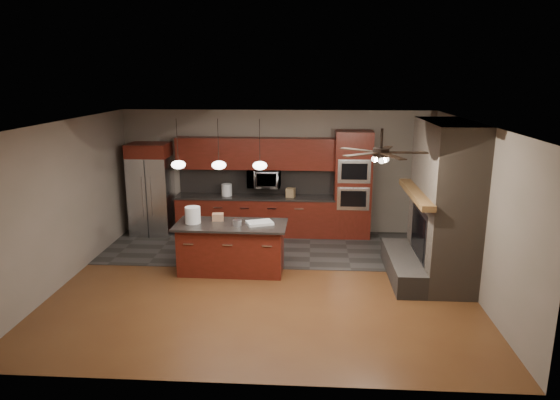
# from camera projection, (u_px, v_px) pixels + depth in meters

# --- Properties ---
(ground) EXTENTS (7.00, 7.00, 0.00)m
(ground) POSITION_uv_depth(u_px,v_px,m) (265.00, 282.00, 8.82)
(ground) COLOR brown
(ground) RESTS_ON ground
(ceiling) EXTENTS (7.00, 6.00, 0.02)m
(ceiling) POSITION_uv_depth(u_px,v_px,m) (264.00, 123.00, 8.13)
(ceiling) COLOR white
(ceiling) RESTS_ON back_wall
(back_wall) EXTENTS (7.00, 0.02, 2.80)m
(back_wall) POSITION_uv_depth(u_px,v_px,m) (277.00, 172.00, 11.38)
(back_wall) COLOR slate
(back_wall) RESTS_ON ground
(right_wall) EXTENTS (0.02, 6.00, 2.80)m
(right_wall) POSITION_uv_depth(u_px,v_px,m) (475.00, 209.00, 8.26)
(right_wall) COLOR slate
(right_wall) RESTS_ON ground
(left_wall) EXTENTS (0.02, 6.00, 2.80)m
(left_wall) POSITION_uv_depth(u_px,v_px,m) (65.00, 202.00, 8.69)
(left_wall) COLOR slate
(left_wall) RESTS_ON ground
(slate_tile_patch) EXTENTS (7.00, 2.40, 0.01)m
(slate_tile_patch) POSITION_uv_depth(u_px,v_px,m) (273.00, 247.00, 10.56)
(slate_tile_patch) COLOR #34312F
(slate_tile_patch) RESTS_ON ground
(fireplace_column) EXTENTS (1.30, 2.10, 2.80)m
(fireplace_column) POSITION_uv_depth(u_px,v_px,m) (440.00, 208.00, 8.70)
(fireplace_column) COLOR brown
(fireplace_column) RESTS_ON ground
(back_cabinetry) EXTENTS (3.59, 0.64, 2.20)m
(back_cabinetry) POSITION_uv_depth(u_px,v_px,m) (255.00, 196.00, 11.28)
(back_cabinetry) COLOR #5F1911
(back_cabinetry) RESTS_ON ground
(oven_tower) EXTENTS (0.80, 0.63, 2.38)m
(oven_tower) POSITION_uv_depth(u_px,v_px,m) (353.00, 185.00, 11.03)
(oven_tower) COLOR #5F1911
(oven_tower) RESTS_ON ground
(microwave) EXTENTS (0.73, 0.41, 0.50)m
(microwave) POSITION_uv_depth(u_px,v_px,m) (264.00, 178.00, 11.18)
(microwave) COLOR silver
(microwave) RESTS_ON back_cabinetry
(refrigerator) EXTENTS (0.89, 0.75, 2.08)m
(refrigerator) POSITION_uv_depth(u_px,v_px,m) (151.00, 189.00, 11.27)
(refrigerator) COLOR silver
(refrigerator) RESTS_ON ground
(kitchen_island) EXTENTS (2.04, 0.95, 0.92)m
(kitchen_island) POSITION_uv_depth(u_px,v_px,m) (232.00, 247.00, 9.19)
(kitchen_island) COLOR #5F1911
(kitchen_island) RESTS_ON ground
(white_bucket) EXTENTS (0.29, 0.29, 0.30)m
(white_bucket) POSITION_uv_depth(u_px,v_px,m) (193.00, 215.00, 9.10)
(white_bucket) COLOR white
(white_bucket) RESTS_ON kitchen_island
(paint_can) EXTENTS (0.19, 0.19, 0.10)m
(paint_can) POSITION_uv_depth(u_px,v_px,m) (237.00, 223.00, 8.96)
(paint_can) COLOR silver
(paint_can) RESTS_ON kitchen_island
(paint_tray) EXTENTS (0.55, 0.47, 0.05)m
(paint_tray) POSITION_uv_depth(u_px,v_px,m) (260.00, 223.00, 9.06)
(paint_tray) COLOR silver
(paint_tray) RESTS_ON kitchen_island
(cardboard_box) EXTENTS (0.23, 0.18, 0.13)m
(cardboard_box) POSITION_uv_depth(u_px,v_px,m) (218.00, 217.00, 9.28)
(cardboard_box) COLOR #986C4E
(cardboard_box) RESTS_ON kitchen_island
(counter_bucket) EXTENTS (0.30, 0.30, 0.27)m
(counter_bucket) POSITION_uv_depth(u_px,v_px,m) (227.00, 190.00, 11.25)
(counter_bucket) COLOR white
(counter_bucket) RESTS_ON back_cabinetry
(counter_box) EXTENTS (0.22, 0.19, 0.21)m
(counter_box) POSITION_uv_depth(u_px,v_px,m) (291.00, 193.00, 11.12)
(counter_box) COLOR olive
(counter_box) RESTS_ON back_cabinetry
(pendant_left) EXTENTS (0.26, 0.26, 0.92)m
(pendant_left) POSITION_uv_depth(u_px,v_px,m) (178.00, 164.00, 9.12)
(pendant_left) COLOR black
(pendant_left) RESTS_ON ceiling
(pendant_center) EXTENTS (0.26, 0.26, 0.92)m
(pendant_center) POSITION_uv_depth(u_px,v_px,m) (219.00, 165.00, 9.07)
(pendant_center) COLOR black
(pendant_center) RESTS_ON ceiling
(pendant_right) EXTENTS (0.26, 0.26, 0.92)m
(pendant_right) POSITION_uv_depth(u_px,v_px,m) (260.00, 165.00, 9.02)
(pendant_right) COLOR black
(pendant_right) RESTS_ON ceiling
(ceiling_fan) EXTENTS (1.27, 1.33, 0.41)m
(ceiling_fan) POSITION_uv_depth(u_px,v_px,m) (381.00, 152.00, 7.33)
(ceiling_fan) COLOR black
(ceiling_fan) RESTS_ON ceiling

